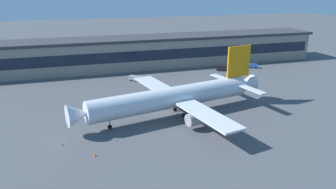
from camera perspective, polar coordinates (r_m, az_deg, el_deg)
The scene contains 9 objects.
ground_plane at distance 91.71m, azimuth -0.78°, elevation -3.18°, with size 600.00×600.00×0.00m, color #4C4F54.
terminal_building at distance 142.84m, azimuth -7.29°, elevation 7.51°, with size 181.82×18.34×13.45m.
airliner at distance 87.69m, azimuth 1.29°, elevation -0.47°, with size 57.81×49.42×17.85m.
follow_me_car at distance 146.98m, azimuth 15.01°, elevation 5.08°, with size 4.76×3.83×1.85m.
crew_van at distance 138.89m, azimuth 9.88°, elevation 4.82°, with size 5.57×4.64×2.55m.
belt_loader at distance 122.18m, azimuth -5.70°, elevation 2.95°, with size 6.06×5.81×1.95m.
traffic_cone_0 at distance 79.70m, azimuth 12.07°, elevation -6.90°, with size 0.51×0.51×0.64m, color #F2590C.
traffic_cone_1 at distance 70.62m, azimuth -13.09°, elevation -10.48°, with size 0.57×0.57×0.72m, color #F2590C.
traffic_cone_2 at distance 76.98m, azimuth -18.63°, elevation -8.51°, with size 0.46×0.46×0.58m, color #F2590C.
Camera 1 is at (-23.97, -81.61, 34.30)m, focal length 33.74 mm.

